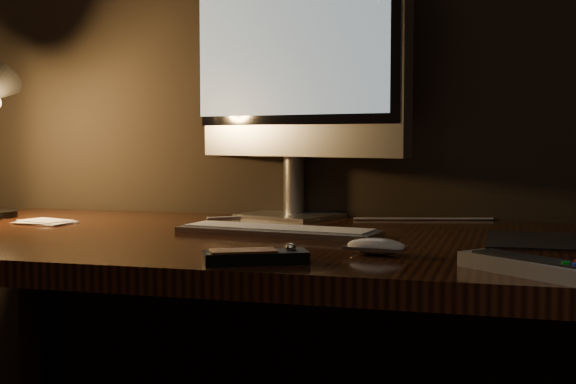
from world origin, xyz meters
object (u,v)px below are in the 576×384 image
(desk, at_px, (305,300))
(media_remote, at_px, (256,256))
(keyboard, at_px, (278,230))
(monitor, at_px, (289,52))
(tv_remote, at_px, (531,266))
(mouse, at_px, (376,249))

(desk, distance_m, media_remote, 0.40)
(keyboard, distance_m, media_remote, 0.34)
(desk, relative_size, keyboard, 4.21)
(keyboard, bearing_deg, monitor, 109.89)
(monitor, bearing_deg, keyboard, -57.51)
(desk, height_order, tv_remote, tv_remote)
(monitor, xyz_separation_m, mouse, (0.28, -0.50, -0.36))
(tv_remote, bearing_deg, desk, 177.49)
(desk, xyz_separation_m, tv_remote, (0.40, -0.37, 0.14))
(monitor, bearing_deg, media_remote, -57.82)
(monitor, height_order, media_remote, monitor)
(mouse, distance_m, tv_remote, 0.26)
(monitor, distance_m, keyboard, 0.47)
(desk, xyz_separation_m, media_remote, (0.02, -0.37, 0.14))
(desk, relative_size, monitor, 2.59)
(desk, xyz_separation_m, keyboard, (-0.04, -0.04, 0.14))
(keyboard, xyz_separation_m, mouse, (0.22, -0.20, 0.00))
(mouse, xyz_separation_m, media_remote, (-0.15, -0.13, 0.00))
(desk, relative_size, tv_remote, 8.23)
(desk, height_order, keyboard, keyboard)
(mouse, height_order, tv_remote, tv_remote)
(mouse, bearing_deg, desk, 132.71)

